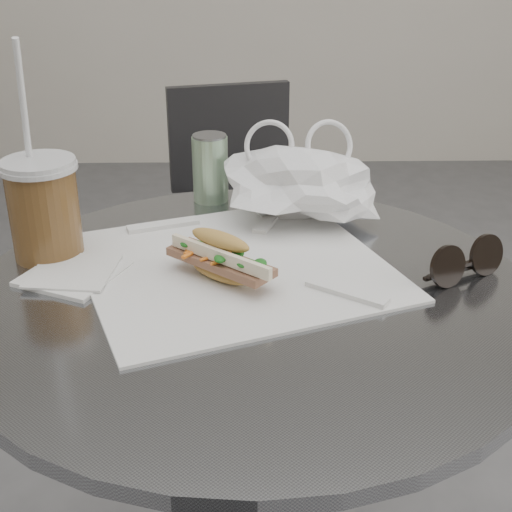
{
  "coord_description": "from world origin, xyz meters",
  "views": [
    {
      "loc": [
        -0.01,
        -0.63,
        1.19
      ],
      "look_at": [
        0.01,
        0.2,
        0.79
      ],
      "focal_mm": 50.0,
      "sensor_mm": 36.0,
      "label": 1
    }
  ],
  "objects_px": {
    "sunglasses": "(465,263)",
    "drink_can": "(210,168)",
    "iced_coffee": "(44,207)",
    "banh_mi": "(220,257)",
    "chair_far": "(243,258)",
    "cafe_table": "(252,450)"
  },
  "relations": [
    {
      "from": "sunglasses",
      "to": "drink_can",
      "type": "xyz_separation_m",
      "value": [
        -0.36,
        0.3,
        0.04
      ]
    },
    {
      "from": "iced_coffee",
      "to": "drink_can",
      "type": "relative_size",
      "value": 2.69
    },
    {
      "from": "iced_coffee",
      "to": "sunglasses",
      "type": "relative_size",
      "value": 2.53
    },
    {
      "from": "sunglasses",
      "to": "drink_can",
      "type": "distance_m",
      "value": 0.47
    },
    {
      "from": "banh_mi",
      "to": "iced_coffee",
      "type": "xyz_separation_m",
      "value": [
        -0.25,
        0.09,
        0.04
      ]
    },
    {
      "from": "chair_far",
      "to": "drink_can",
      "type": "xyz_separation_m",
      "value": [
        -0.05,
        -0.57,
        0.44
      ]
    },
    {
      "from": "cafe_table",
      "to": "drink_can",
      "type": "relative_size",
      "value": 6.57
    },
    {
      "from": "banh_mi",
      "to": "iced_coffee",
      "type": "distance_m",
      "value": 0.27
    },
    {
      "from": "banh_mi",
      "to": "drink_can",
      "type": "bearing_deg",
      "value": 134.89
    },
    {
      "from": "cafe_table",
      "to": "iced_coffee",
      "type": "relative_size",
      "value": 2.45
    },
    {
      "from": "cafe_table",
      "to": "banh_mi",
      "type": "height_order",
      "value": "banh_mi"
    },
    {
      "from": "chair_far",
      "to": "banh_mi",
      "type": "height_order",
      "value": "banh_mi"
    },
    {
      "from": "iced_coffee",
      "to": "banh_mi",
      "type": "bearing_deg",
      "value": -18.86
    },
    {
      "from": "iced_coffee",
      "to": "sunglasses",
      "type": "xyz_separation_m",
      "value": [
        0.58,
        -0.08,
        -0.05
      ]
    },
    {
      "from": "chair_far",
      "to": "banh_mi",
      "type": "distance_m",
      "value": 0.97
    },
    {
      "from": "chair_far",
      "to": "drink_can",
      "type": "bearing_deg",
      "value": 70.96
    },
    {
      "from": "banh_mi",
      "to": "cafe_table",
      "type": "bearing_deg",
      "value": 11.3
    },
    {
      "from": "banh_mi",
      "to": "drink_can",
      "type": "relative_size",
      "value": 1.68
    },
    {
      "from": "chair_far",
      "to": "cafe_table",
      "type": "bearing_deg",
      "value": 77.22
    },
    {
      "from": "sunglasses",
      "to": "drink_can",
      "type": "height_order",
      "value": "drink_can"
    },
    {
      "from": "drink_can",
      "to": "iced_coffee",
      "type": "bearing_deg",
      "value": -135.81
    },
    {
      "from": "cafe_table",
      "to": "iced_coffee",
      "type": "distance_m",
      "value": 0.47
    }
  ]
}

